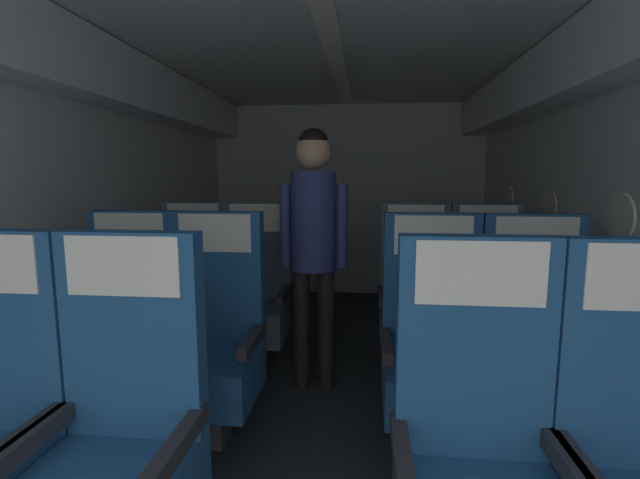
{
  "coord_description": "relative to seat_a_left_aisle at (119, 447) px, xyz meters",
  "views": [
    {
      "loc": [
        0.22,
        0.3,
        1.37
      ],
      "look_at": [
        -0.09,
        3.26,
        0.95
      ],
      "focal_mm": 24.71,
      "sensor_mm": 36.0,
      "label": 1
    }
  ],
  "objects": [
    {
      "name": "flight_attendant",
      "position": [
        0.46,
        1.49,
        0.54
      ],
      "size": [
        0.43,
        0.28,
        1.67
      ],
      "rotation": [
        0.0,
        0.0,
        3.42
      ],
      "color": "black",
      "rests_on": "ground"
    },
    {
      "name": "seat_a_right_window",
      "position": [
        1.14,
        0.01,
        0.0
      ],
      "size": [
        0.52,
        0.48,
        1.19
      ],
      "color": "#38383D",
      "rests_on": "ground"
    },
    {
      "name": "ground",
      "position": [
        0.57,
        1.18,
        -0.51
      ],
      "size": [
        3.37,
        5.86,
        0.02
      ],
      "primitive_type": "cube",
      "color": "#23282D"
    },
    {
      "name": "seat_b_right_aisle",
      "position": [
        1.62,
        0.89,
        0.0
      ],
      "size": [
        0.52,
        0.48,
        1.19
      ],
      "color": "#38383D",
      "rests_on": "ground"
    },
    {
      "name": "seat_c_right_aisle",
      "position": [
        1.63,
        1.8,
        0.0
      ],
      "size": [
        0.52,
        0.48,
        1.19
      ],
      "color": "#38383D",
      "rests_on": "ground"
    },
    {
      "name": "seat_c_right_window",
      "position": [
        1.14,
        1.8,
        0.0
      ],
      "size": [
        0.52,
        0.48,
        1.19
      ],
      "color": "#38383D",
      "rests_on": "ground"
    },
    {
      "name": "seat_b_left_aisle",
      "position": [
        0.0,
        0.88,
        0.0
      ],
      "size": [
        0.52,
        0.48,
        1.19
      ],
      "color": "#38383D",
      "rests_on": "ground"
    },
    {
      "name": "seat_b_right_window",
      "position": [
        1.13,
        0.9,
        0.0
      ],
      "size": [
        0.52,
        0.48,
        1.19
      ],
      "color": "#38383D",
      "rests_on": "ground"
    },
    {
      "name": "fuselage_shell",
      "position": [
        0.57,
        1.45,
        1.09
      ],
      "size": [
        3.25,
        5.51,
        2.26
      ],
      "color": "silver",
      "rests_on": "ground"
    },
    {
      "name": "seat_b_left_window",
      "position": [
        -0.48,
        0.9,
        0.0
      ],
      "size": [
        0.52,
        0.48,
        1.19
      ],
      "color": "#38383D",
      "rests_on": "ground"
    },
    {
      "name": "seat_c_left_window",
      "position": [
        -0.48,
        1.79,
        0.0
      ],
      "size": [
        0.52,
        0.48,
        1.19
      ],
      "color": "#38383D",
      "rests_on": "ground"
    },
    {
      "name": "seat_a_left_aisle",
      "position": [
        0.0,
        0.0,
        0.0
      ],
      "size": [
        0.52,
        0.48,
        1.19
      ],
      "color": "#38383D",
      "rests_on": "ground"
    },
    {
      "name": "seat_c_left_aisle",
      "position": [
        -0.0,
        1.78,
        0.0
      ],
      "size": [
        0.52,
        0.48,
        1.19
      ],
      "color": "#38383D",
      "rests_on": "ground"
    }
  ]
}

